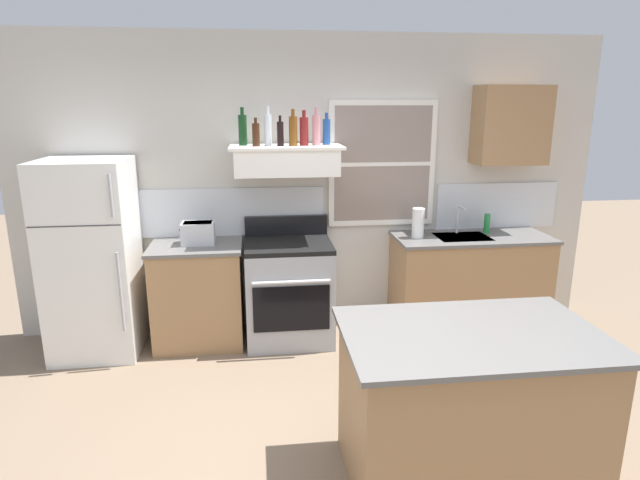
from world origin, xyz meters
The scene contains 21 objects.
ground_plane centered at (0.00, 0.00, 0.00)m, with size 16.00×16.00×0.00m, color #7A6651.
back_wall centered at (0.03, 2.23, 1.35)m, with size 5.40×0.11×2.70m.
refrigerator centered at (-1.90, 1.84, 0.83)m, with size 0.70×0.72×1.66m.
counter_left_of_stove centered at (-1.05, 1.90, 0.46)m, with size 0.79×0.63×0.91m.
toaster centered at (-1.02, 1.92, 1.01)m, with size 0.30×0.20×0.19m.
stove_range centered at (-0.25, 1.86, 0.46)m, with size 0.76×0.69×1.09m.
range_hood_shelf centered at (-0.25, 1.96, 1.62)m, with size 0.96×0.52×0.24m.
bottle_dark_green_wine centered at (-0.61, 2.01, 1.88)m, with size 0.07×0.07×0.32m.
bottle_brown_stout centered at (-0.50, 1.90, 1.84)m, with size 0.06×0.06×0.24m.
bottle_clear_tall centered at (-0.40, 1.94, 1.88)m, with size 0.06×0.06×0.32m.
bottle_balsamic_dark centered at (-0.30, 1.90, 1.85)m, with size 0.06×0.06×0.25m.
bottle_amber_wine centered at (-0.19, 1.91, 1.87)m, with size 0.07×0.07×0.30m.
bottle_red_label_wine centered at (-0.10, 1.93, 1.87)m, with size 0.07×0.07×0.29m.
bottle_rose_pink centered at (0.01, 1.94, 1.88)m, with size 0.07×0.07×0.31m.
bottle_blue_liqueur centered at (0.10, 2.00, 1.86)m, with size 0.07×0.07×0.27m.
counter_right_with_sink centered at (1.45, 1.90, 0.46)m, with size 1.43×0.63×0.91m.
sink_faucet centered at (1.35, 2.00, 1.08)m, with size 0.03×0.17×0.28m.
paper_towel_roll centered at (0.93, 1.90, 1.04)m, with size 0.11×0.11×0.27m, color white.
dish_soap_bottle centered at (1.63, 2.00, 1.00)m, with size 0.06×0.06×0.18m, color #268C3F.
kitchen_island centered at (0.62, -0.11, 0.46)m, with size 1.40×0.90×0.91m.
upper_cabinet_right centered at (1.80, 2.04, 1.90)m, with size 0.64×0.32×0.70m.
Camera 1 is at (-0.52, -2.60, 2.11)m, focal length 29.61 mm.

